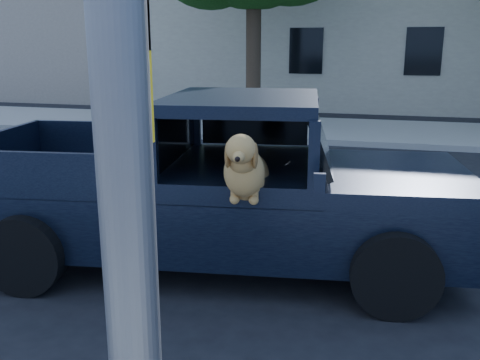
{
  "coord_description": "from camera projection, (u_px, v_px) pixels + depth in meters",
  "views": [
    {
      "loc": [
        -0.22,
        -6.09,
        2.54
      ],
      "look_at": [
        -1.63,
        -0.84,
        1.12
      ],
      "focal_mm": 40.0,
      "sensor_mm": 36.0,
      "label": 1
    }
  ],
  "objects": [
    {
      "name": "far_sidewalk",
      "position": [
        389.0,
        132.0,
        14.86
      ],
      "size": [
        60.0,
        4.0,
        0.15
      ],
      "primitive_type": "cube",
      "color": "gray",
      "rests_on": "ground"
    },
    {
      "name": "ground",
      "position": [
        392.0,
        264.0,
        6.28
      ],
      "size": [
        120.0,
        120.0,
        0.0
      ],
      "primitive_type": "plane",
      "color": "black",
      "rests_on": "ground"
    },
    {
      "name": "building_left",
      "position": [
        56.0,
        8.0,
        24.44
      ],
      "size": [
        12.0,
        6.0,
        8.0
      ],
      "primitive_type": "cube",
      "color": "tan",
      "rests_on": "ground"
    },
    {
      "name": "pickup_truck",
      "position": [
        212.0,
        208.0,
        6.19
      ],
      "size": [
        5.7,
        3.03,
        1.96
      ],
      "rotation": [
        0.0,
        0.0,
        0.13
      ],
      "color": "black",
      "rests_on": "ground"
    }
  ]
}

